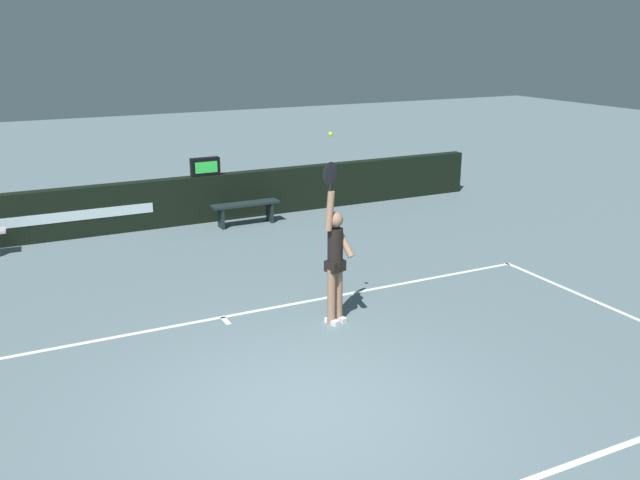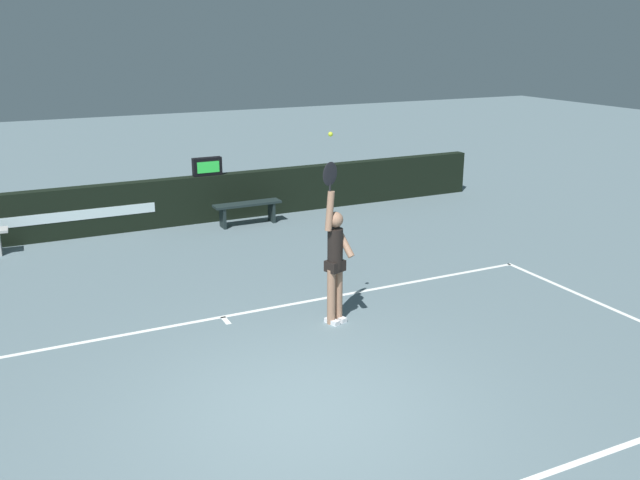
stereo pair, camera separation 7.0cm
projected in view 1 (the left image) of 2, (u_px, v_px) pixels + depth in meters
ground_plane at (305, 410)px, 7.84m from camera, size 60.00×60.00×0.00m
court_lines at (289, 392)px, 8.21m from camera, size 11.33×5.18×0.00m
back_wall at (142, 205)px, 14.88m from camera, size 17.06×0.30×1.07m
speed_display at (205, 167)px, 15.27m from camera, size 0.65×0.19×0.41m
tennis_player at (335, 258)px, 9.91m from camera, size 0.50×0.41×2.47m
tennis_ball at (331, 134)px, 9.35m from camera, size 0.07×0.07×0.07m
courtside_bench_near at (246, 208)px, 15.22m from camera, size 1.54×0.38×0.51m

